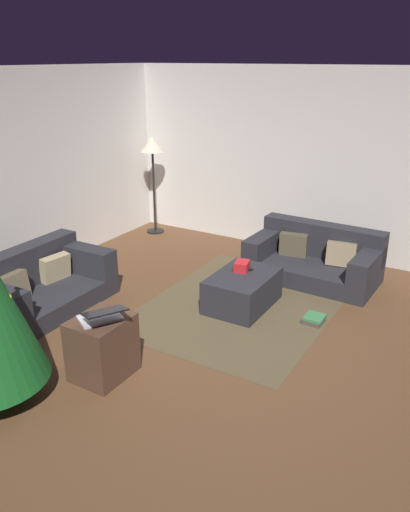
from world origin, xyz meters
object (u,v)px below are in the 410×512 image
(laptop, at_px, (102,316))
(couch_left, at_px, (38,286))
(corner_lamp, at_px, (152,151))
(couch_right, at_px, (315,259))
(side_table, at_px, (102,347))
(book_stack, at_px, (314,319))
(gift_box, at_px, (242,266))
(ottoman, at_px, (242,290))
(tv_remote, at_px, (248,268))

(laptop, bearing_deg, couch_left, 66.70)
(laptop, xyz_separation_m, corner_lamp, (3.58, 2.04, 0.69))
(couch_right, height_order, laptop, laptop)
(side_table, xyz_separation_m, book_stack, (1.91, -1.31, -0.24))
(couch_right, distance_m, laptop, 3.26)
(couch_left, bearing_deg, book_stack, 112.82)
(side_table, height_order, corner_lamp, corner_lamp)
(gift_box, distance_m, side_table, 2.02)
(ottoman, relative_size, corner_lamp, 0.57)
(couch_right, distance_m, ottoman, 1.30)
(ottoman, height_order, book_stack, ottoman)
(gift_box, bearing_deg, side_table, 169.04)
(couch_left, bearing_deg, couch_right, 134.32)
(gift_box, xyz_separation_m, corner_lamp, (1.57, 2.38, 0.87))
(gift_box, height_order, corner_lamp, corner_lamp)
(couch_right, height_order, tv_remote, couch_right)
(ottoman, relative_size, book_stack, 3.90)
(ottoman, xyz_separation_m, tv_remote, (0.19, 0.03, 0.21))
(side_table, distance_m, laptop, 0.35)
(couch_right, relative_size, book_stack, 7.20)
(gift_box, bearing_deg, tv_remote, -24.44)
(tv_remote, relative_size, laptop, 0.30)
(ottoman, xyz_separation_m, laptop, (-1.90, 0.40, 0.43))
(gift_box, xyz_separation_m, side_table, (-1.98, 0.38, -0.16))
(ottoman, distance_m, tv_remote, 0.28)
(couch_left, relative_size, corner_lamp, 1.02)
(tv_remote, relative_size, book_stack, 0.70)
(ottoman, bearing_deg, couch_left, 121.62)
(gift_box, height_order, tv_remote, gift_box)
(couch_left, xyz_separation_m, side_table, (-0.65, -1.53, 0.01))
(tv_remote, xyz_separation_m, side_table, (-2.06, 0.42, -0.12))
(couch_left, bearing_deg, corner_lamp, -171.95)
(side_table, bearing_deg, gift_box, -10.96)
(laptop, relative_size, corner_lamp, 0.34)
(side_table, bearing_deg, corner_lamp, 29.33)
(corner_lamp, bearing_deg, laptop, -150.25)
(couch_right, distance_m, gift_box, 1.24)
(ottoman, bearing_deg, corner_lamp, 55.64)
(tv_remote, bearing_deg, couch_left, 158.13)
(couch_right, xyz_separation_m, corner_lamp, (0.45, 2.88, 1.06))
(tv_remote, xyz_separation_m, laptop, (-2.09, 0.37, 0.23))
(laptop, bearing_deg, gift_box, -9.40)
(tv_remote, height_order, corner_lamp, corner_lamp)
(tv_remote, bearing_deg, gift_box, -172.10)
(ottoman, relative_size, side_table, 1.56)
(couch_left, relative_size, book_stack, 6.93)
(book_stack, bearing_deg, ottoman, 92.00)
(tv_remote, bearing_deg, side_table, -159.19)
(couch_right, bearing_deg, side_table, 75.98)
(ottoman, xyz_separation_m, side_table, (-1.88, 0.45, 0.09))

